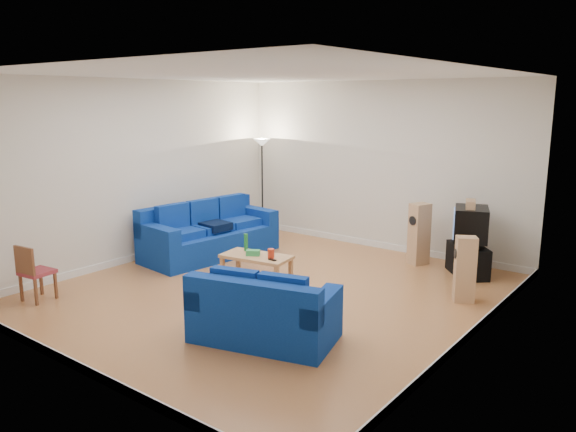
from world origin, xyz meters
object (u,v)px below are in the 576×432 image
Objects in this scene: coffee_table at (256,258)px; tv_stand at (468,260)px; sofa_loveseat at (263,316)px; sofa_three_seat at (208,236)px; television at (471,224)px.

tv_stand is at bearing 41.35° from coffee_table.
tv_stand is at bearing 60.53° from sofa_loveseat.
coffee_table is 3.48m from tv_stand.
sofa_three_seat is 4.64m from television.
sofa_three_seat reaches higher than coffee_table.
sofa_three_seat is at bearing 129.66° from sofa_loveseat.
television is (1.03, 4.04, 0.55)m from sofa_loveseat.
coffee_table is at bearing 78.61° from sofa_three_seat.
sofa_three_seat is 3.11× the size of television.
television is at bearing 119.18° from sofa_three_seat.
sofa_three_seat is at bearing -88.37° from television.
coffee_table is 3.52m from television.
sofa_loveseat reaches higher than tv_stand.
sofa_three_seat is at bearing -108.62° from tv_stand.
tv_stand reaches higher than coffee_table.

